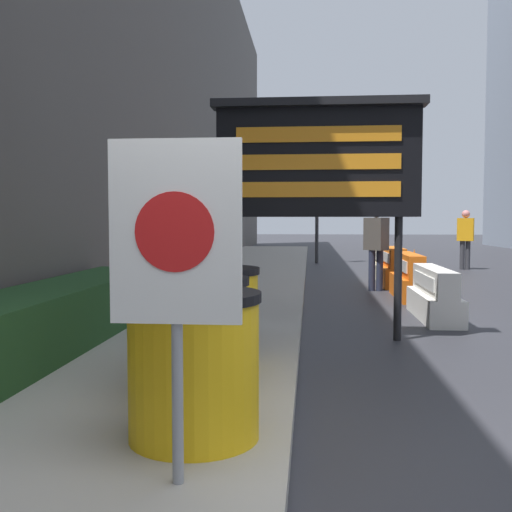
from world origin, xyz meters
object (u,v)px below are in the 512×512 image
object	(u,v)px
jersey_barrier_white	(434,296)
jersey_barrier_orange_near	(394,269)
traffic_cone_near	(414,264)
traffic_light_near_curb	(317,174)
jersey_barrier_cream	(384,266)
jersey_barrier_orange_far	(409,279)
barrel_drum_middle	(195,335)
pedestrian_passerby	(465,235)
barrel_drum_back	(215,316)
pedestrian_worker	(376,241)
barrel_drum_foreground	(194,365)
message_board	(318,161)
warning_sign	(176,251)

from	to	relation	value
jersey_barrier_white	jersey_barrier_orange_near	size ratio (longest dim) A/B	1.26
traffic_cone_near	traffic_light_near_curb	bearing A→B (deg)	115.02
traffic_cone_near	jersey_barrier_orange_near	bearing A→B (deg)	-112.43
jersey_barrier_cream	jersey_barrier_orange_far	bearing A→B (deg)	-90.00
traffic_light_near_curb	barrel_drum_middle	bearing A→B (deg)	-93.96
traffic_cone_near	pedestrian_passerby	size ratio (longest dim) A/B	0.42
jersey_barrier_orange_far	traffic_cone_near	xyz separation A→B (m)	(0.79, 4.03, -0.01)
jersey_barrier_cream	barrel_drum_back	bearing A→B (deg)	-105.49
barrel_drum_back	pedestrian_worker	world-z (taller)	pedestrian_worker
jersey_barrier_orange_near	traffic_cone_near	xyz separation A→B (m)	(0.79, 1.90, -0.01)
jersey_barrier_orange_far	jersey_barrier_cream	size ratio (longest dim) A/B	1.18
barrel_drum_middle	pedestrian_passerby	world-z (taller)	pedestrian_passerby
traffic_cone_near	traffic_light_near_curb	xyz separation A→B (m)	(-2.47, 5.30, 2.75)
barrel_drum_middle	jersey_barrier_white	bearing A→B (deg)	59.53
barrel_drum_foreground	barrel_drum_back	size ratio (longest dim) A/B	1.00
pedestrian_passerby	jersey_barrier_cream	bearing A→B (deg)	-112.80
jersey_barrier_white	pedestrian_worker	bearing A→B (deg)	97.98
barrel_drum_foreground	jersey_barrier_orange_far	distance (m)	8.60
barrel_drum_foreground	barrel_drum_back	distance (m)	1.92
barrel_drum_middle	pedestrian_passerby	bearing A→B (deg)	68.33
jersey_barrier_orange_far	pedestrian_worker	world-z (taller)	pedestrian_worker
barrel_drum_middle	traffic_light_near_curb	bearing A→B (deg)	86.04
jersey_barrier_cream	barrel_drum_foreground	bearing A→B (deg)	-102.36
jersey_barrier_orange_far	traffic_light_near_curb	size ratio (longest dim) A/B	0.43
barrel_drum_back	jersey_barrier_cream	distance (m)	10.61
pedestrian_worker	traffic_cone_near	bearing A→B (deg)	-69.24
barrel_drum_foreground	jersey_barrier_orange_near	bearing A→B (deg)	75.52
barrel_drum_foreground	traffic_light_near_curb	world-z (taller)	traffic_light_near_curb
jersey_barrier_orange_far	pedestrian_worker	distance (m)	1.48
message_board	jersey_barrier_orange_far	world-z (taller)	message_board
pedestrian_worker	pedestrian_passerby	bearing A→B (deg)	-74.32
barrel_drum_back	jersey_barrier_cream	size ratio (longest dim) A/B	0.58
warning_sign	jersey_barrier_cream	distance (m)	13.11
warning_sign	traffic_light_near_curb	size ratio (longest dim) A/B	0.41
barrel_drum_back	traffic_cone_near	bearing A→B (deg)	70.63
jersey_barrier_orange_far	pedestrian_passerby	world-z (taller)	pedestrian_passerby
jersey_barrier_white	barrel_drum_back	bearing A→B (deg)	-126.27
barrel_drum_foreground	jersey_barrier_orange_near	xyz separation A→B (m)	(2.66, 10.30, -0.23)
barrel_drum_middle	traffic_light_near_curb	world-z (taller)	traffic_light_near_curb
barrel_drum_back	warning_sign	distance (m)	2.71
pedestrian_worker	jersey_barrier_white	bearing A→B (deg)	143.39
barrel_drum_middle	pedestrian_worker	bearing A→B (deg)	74.57
warning_sign	pedestrian_passerby	xyz separation A→B (m)	(5.47, 15.94, -0.30)
warning_sign	traffic_light_near_curb	world-z (taller)	traffic_light_near_curb
barrel_drum_middle	barrel_drum_foreground	bearing A→B (deg)	-79.68
jersey_barrier_white	jersey_barrier_orange_far	xyz separation A→B (m)	(0.00, 2.40, 0.04)
message_board	traffic_cone_near	distance (m)	8.82
barrel_drum_back	message_board	size ratio (longest dim) A/B	0.31
barrel_drum_middle	barrel_drum_back	distance (m)	0.96
message_board	traffic_light_near_curb	size ratio (longest dim) A/B	0.70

